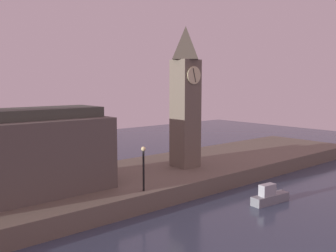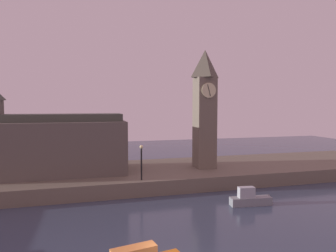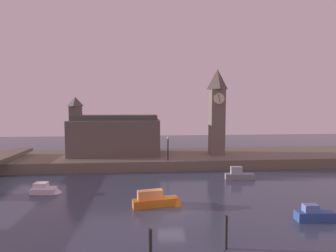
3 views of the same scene
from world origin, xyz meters
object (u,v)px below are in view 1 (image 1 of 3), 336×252
Objects in this scene: parliament_hall at (7,154)px; streetlamp at (144,163)px; clock_tower at (185,95)px; boat_cruiser_grey at (272,196)px.

streetlamp is at bearing -32.40° from parliament_hall.
parliament_hall is 10.10m from streetlamp.
parliament_hall is (-16.89, 1.14, -4.06)m from clock_tower.
boat_cruiser_grey is (0.70, -9.82, -8.18)m from clock_tower.
clock_tower is at bearing -3.85° from parliament_hall.
clock_tower is 3.96× the size of streetlamp.
parliament_hall reaches higher than boat_cruiser_grey.
streetlamp is at bearing -153.15° from clock_tower.
parliament_hall is at bearing 147.60° from streetlamp.
clock_tower reaches higher than boat_cruiser_grey.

